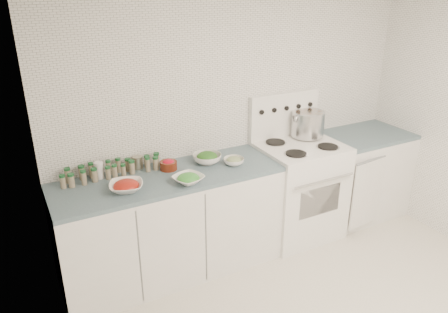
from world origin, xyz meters
TOP-DOWN VIEW (x-y plane):
  - room_walls at (0.00, 0.00)m, footprint 3.54×3.04m
  - counter_left at (-0.82, 1.19)m, footprint 1.85×0.62m
  - stove at (0.48, 1.19)m, footprint 0.76×0.70m
  - counter_right at (1.30, 1.19)m, footprint 0.89×0.67m
  - stock_pot at (0.67, 1.33)m, footprint 0.34×0.32m
  - bowl_tomato at (-1.20, 1.10)m, footprint 0.31×0.31m
  - bowl_snowpea at (-0.73, 1.00)m, footprint 0.29×0.29m
  - bowl_broccoli at (-0.43, 1.29)m, footprint 0.26×0.26m
  - bowl_zucchini at (-0.25, 1.15)m, footprint 0.22×0.22m
  - bowl_pepper at (-0.78, 1.31)m, footprint 0.14×0.14m
  - salt_canister at (-1.32, 1.41)m, footprint 0.08×0.08m
  - tin_can at (-1.00, 1.44)m, footprint 0.10×0.10m
  - spice_cluster at (-1.23, 1.39)m, footprint 0.81×0.15m

SIDE VIEW (x-z plane):
  - counter_right at x=1.30m, z-range 0.00..0.90m
  - counter_left at x=-0.82m, z-range 0.00..0.90m
  - stove at x=0.48m, z-range -0.18..1.18m
  - bowl_snowpea at x=-0.73m, z-range 0.89..0.97m
  - bowl_zucchini at x=-0.25m, z-range 0.90..0.97m
  - bowl_tomato at x=-1.20m, z-range 0.89..0.98m
  - bowl_pepper at x=-0.78m, z-range 0.90..0.99m
  - bowl_broccoli at x=-0.43m, z-range 0.90..0.99m
  - tin_can at x=-1.00m, z-range 0.90..1.01m
  - spice_cluster at x=-1.23m, z-range 0.89..1.02m
  - salt_canister at x=-1.32m, z-range 0.90..1.04m
  - stock_pot at x=0.67m, z-range 0.96..1.20m
  - room_walls at x=0.00m, z-range 0.30..2.82m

